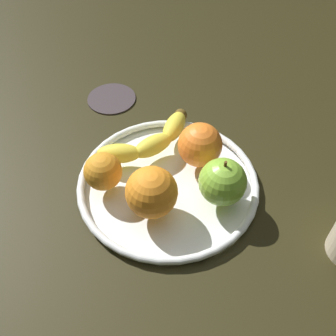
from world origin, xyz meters
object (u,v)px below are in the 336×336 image
banana (151,140)px  orange_front_left (200,145)px  fruit_bowl (168,184)px  orange_back_right (151,192)px  orange_front_right (103,171)px  apple (223,182)px  ambient_coaster (112,98)px

banana → orange_front_left: size_ratio=2.68×
fruit_bowl → orange_back_right: bearing=-153.9°
orange_back_right → orange_front_right: bearing=108.0°
apple → orange_front_left: 8.32cm
banana → orange_front_right: bearing=-166.1°
ambient_coaster → orange_front_right: bearing=-127.0°
apple → banana: bearing=95.6°
banana → orange_back_right: size_ratio=2.51×
orange_back_right → orange_front_right: size_ratio=1.29×
apple → orange_back_right: (-9.48, 5.24, 0.24)cm
fruit_bowl → orange_front_right: size_ratio=4.89×
fruit_bowl → orange_front_left: 8.21cm
fruit_bowl → orange_front_right: 10.90cm
fruit_bowl → ambient_coaster: size_ratio=3.04×
banana → orange_front_right: size_ratio=3.25×
apple → ambient_coaster: size_ratio=0.83×
ambient_coaster → banana: bearing=-101.3°
fruit_bowl → orange_front_right: bearing=143.9°
apple → orange_front_right: size_ratio=1.34×
fruit_bowl → orange_back_right: (-5.41, -2.65, 4.81)cm
orange_front_left → apple: bearing=-109.3°
orange_back_right → orange_front_left: bearing=12.0°
banana → orange_back_right: orange_back_right is taller
ambient_coaster → apple: bearing=-93.3°
orange_front_left → ambient_coaster: orange_front_left is taller
orange_front_right → ambient_coaster: size_ratio=0.62×
fruit_bowl → ambient_coaster: bearing=76.5°
orange_front_right → apple: bearing=-48.5°
apple → ambient_coaster: (1.91, 32.71, -5.18)cm
fruit_bowl → banana: bearing=71.5°
ambient_coaster → orange_front_left: bearing=-88.0°
orange_front_left → orange_front_right: 16.22cm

